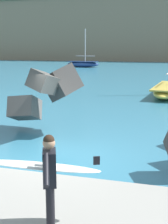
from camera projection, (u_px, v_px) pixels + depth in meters
The scene contains 6 objects.
ground_plane at pixel (58, 157), 9.86m from camera, with size 400.00×400.00×0.00m, color #2D6B84.
breakwater_jetty at pixel (77, 107), 11.70m from camera, with size 31.98×8.24×2.85m.
surfer_with_board at pixel (48, 174), 5.35m from camera, with size 2.07×1.45×1.78m.
boat_mid_left at pixel (83, 64), 52.48m from camera, with size 5.51×1.84×6.31m.
boat_mid_centre at pixel (168, 90), 21.95m from camera, with size 2.49×6.44×6.59m.
headland_bluff at pixel (120, 30), 88.53m from camera, with size 105.82×35.85×15.90m.
Camera 1 is at (3.34, -8.77, 3.43)m, focal length 49.83 mm.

